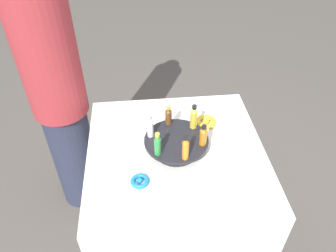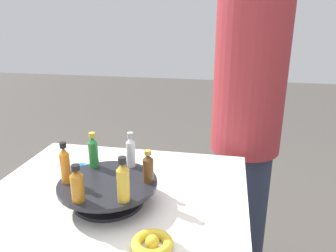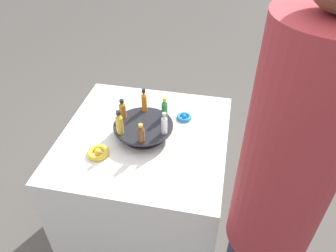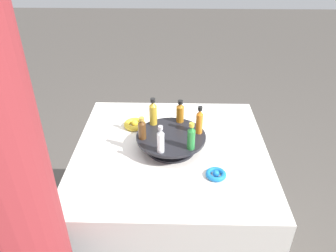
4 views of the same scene
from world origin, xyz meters
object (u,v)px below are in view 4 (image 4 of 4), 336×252
bottle_clear (161,140)px  bottle_gold (153,112)px  bottle_amber (180,112)px  bottle_orange (199,121)px  ribbon_bow_gold (135,124)px  bottle_brown (142,129)px  display_stand (171,141)px  bottle_green (191,137)px  ribbon_bow_blue (216,174)px  person_figure (8,244)px

bottle_clear → bottle_gold: bottle_gold is taller
bottle_amber → bottle_orange: bearing=41.5°
bottle_orange → bottle_amber: bearing=-138.5°
ribbon_bow_gold → bottle_clear: bearing=25.4°
bottle_gold → bottle_brown: bearing=-18.5°
display_stand → bottle_green: bottle_green is taller
bottle_clear → bottle_gold: bearing=-168.5°
bottle_brown → bottle_amber: bottle_amber is taller
bottle_clear → ribbon_bow_blue: size_ratio=1.46×
bottle_gold → ribbon_bow_blue: bottle_gold is taller
bottle_orange → bottle_amber: (-0.09, -0.08, -0.01)m
bottle_gold → ribbon_bow_blue: 0.38m
bottle_clear → ribbon_bow_blue: bottle_clear is taller
bottle_brown → bottle_green: (0.06, 0.19, 0.01)m
bottle_green → display_stand: bearing=-138.5°
bottle_orange → bottle_clear: bearing=-48.5°
bottle_green → bottle_orange: (-0.11, 0.04, 0.00)m
display_stand → bottle_amber: 0.14m
bottle_clear → bottle_orange: bottle_orange is taller
display_stand → bottle_clear: bearing=-18.5°
ribbon_bow_blue → person_figure: (0.41, -0.58, 0.10)m
bottle_green → person_figure: (0.49, -0.49, -0.01)m
bottle_clear → bottle_amber: bearing=161.5°
bottle_brown → bottle_amber: bearing=131.5°
bottle_amber → ribbon_bow_blue: bearing=25.4°
person_figure → ribbon_bow_blue: bearing=-19.7°
person_figure → bottle_orange: bearing=-5.8°
bottle_amber → bottle_green: bearing=11.5°
display_stand → bottle_clear: bottle_clear is taller
bottle_clear → person_figure: (0.46, -0.37, -0.01)m
bottle_brown → bottle_orange: (-0.05, 0.23, 0.01)m
display_stand → bottle_orange: bearing=101.5°
bottle_green → bottle_gold: 0.23m
bottle_brown → bottle_clear: (0.09, 0.08, 0.01)m
bottle_clear → bottle_green: (-0.02, 0.11, -0.00)m
bottle_clear → person_figure: bearing=-38.6°
bottle_brown → bottle_gold: 0.12m
bottle_gold → person_figure: (0.66, -0.33, -0.01)m
bottle_brown → bottle_gold: size_ratio=0.79×
bottle_orange → ribbon_bow_gold: size_ratio=1.21×
display_stand → ribbon_bow_blue: display_stand is taller
display_stand → bottle_gold: (-0.09, -0.08, 0.08)m
display_stand → ribbon_bow_gold: bearing=-134.9°
bottle_brown → bottle_amber: size_ratio=0.95×
ribbon_bow_blue → person_figure: 0.71m
display_stand → bottle_brown: bottle_brown is taller
display_stand → bottle_gold: bearing=-138.5°
bottle_green → bottle_amber: bearing=-168.5°
display_stand → ribbon_bow_gold: (-0.17, -0.17, -0.03)m
bottle_clear → ribbon_bow_gold: 0.33m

